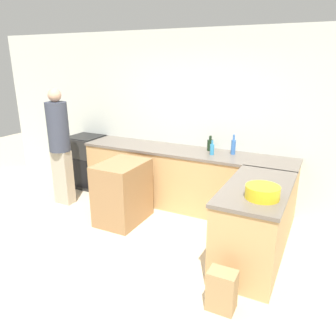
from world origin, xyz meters
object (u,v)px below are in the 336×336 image
(island_table, at_px, (123,192))
(wine_bottle_dark, at_px, (210,145))
(mixing_bowl, at_px, (262,192))
(dish_soap_bottle, at_px, (212,149))
(range_oven, at_px, (87,161))
(person_by_range, at_px, (60,143))
(water_bottle_blue, at_px, (233,147))
(paper_bag, at_px, (222,290))

(island_table, relative_size, wine_bottle_dark, 3.84)
(mixing_bowl, xyz_separation_m, dish_soap_bottle, (-0.98, 1.29, 0.02))
(range_oven, relative_size, wine_bottle_dark, 4.08)
(person_by_range, bearing_deg, wine_bottle_dark, 23.10)
(range_oven, distance_m, water_bottle_blue, 2.77)
(mixing_bowl, relative_size, wine_bottle_dark, 1.49)
(water_bottle_blue, distance_m, paper_bag, 2.31)
(mixing_bowl, bearing_deg, water_bottle_blue, 116.24)
(dish_soap_bottle, relative_size, water_bottle_blue, 0.72)
(water_bottle_blue, bearing_deg, paper_bag, -75.56)
(mixing_bowl, bearing_deg, range_oven, 158.22)
(wine_bottle_dark, bearing_deg, dish_soap_bottle, -63.19)
(range_oven, xyz_separation_m, paper_bag, (3.24, -2.00, -0.26))
(dish_soap_bottle, bearing_deg, wine_bottle_dark, 116.81)
(wine_bottle_dark, xyz_separation_m, paper_bag, (0.91, -2.12, -0.82))
(island_table, height_order, water_bottle_blue, water_bottle_blue)
(dish_soap_bottle, xyz_separation_m, paper_bag, (0.81, -1.92, -0.81))
(water_bottle_blue, distance_m, person_by_range, 2.68)
(dish_soap_bottle, height_order, paper_bag, dish_soap_bottle)
(person_by_range, height_order, paper_bag, person_by_range)
(person_by_range, bearing_deg, island_table, -4.56)
(dish_soap_bottle, bearing_deg, island_table, -141.88)
(range_oven, distance_m, person_by_range, 0.98)
(range_oven, height_order, mixing_bowl, mixing_bowl)
(dish_soap_bottle, height_order, water_bottle_blue, water_bottle_blue)
(dish_soap_bottle, bearing_deg, water_bottle_blue, 30.84)
(wine_bottle_dark, relative_size, person_by_range, 0.12)
(person_by_range, xyz_separation_m, paper_bag, (3.07, -1.20, -0.81))
(person_by_range, bearing_deg, range_oven, 102.45)
(range_oven, relative_size, water_bottle_blue, 3.19)
(island_table, xyz_separation_m, wine_bottle_dark, (0.94, 1.02, 0.58))
(range_oven, xyz_separation_m, island_table, (1.40, -0.90, -0.03))
(island_table, xyz_separation_m, mixing_bowl, (2.02, -0.47, 0.55))
(water_bottle_blue, height_order, paper_bag, water_bottle_blue)
(water_bottle_blue, bearing_deg, person_by_range, -160.84)
(mixing_bowl, relative_size, paper_bag, 0.84)
(wine_bottle_dark, height_order, person_by_range, person_by_range)
(mixing_bowl, height_order, water_bottle_blue, water_bottle_blue)
(island_table, height_order, paper_bag, island_table)
(mixing_bowl, distance_m, dish_soap_bottle, 1.62)
(range_oven, relative_size, dish_soap_bottle, 4.42)
(island_table, relative_size, dish_soap_bottle, 4.15)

